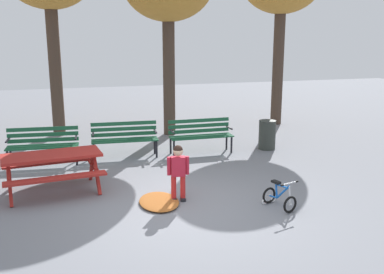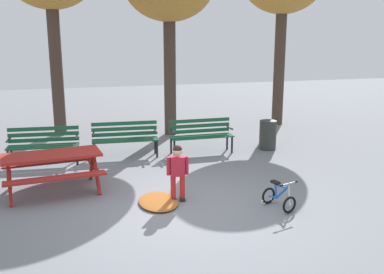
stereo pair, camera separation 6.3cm
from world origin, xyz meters
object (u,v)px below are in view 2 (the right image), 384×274
child_standing (178,168)px  park_bench_far_left (44,142)px  park_bench_right (201,133)px  picnic_table (52,162)px  trash_bin (268,135)px  park_bench_left (125,136)px  kids_bicycle (279,197)px

child_standing → park_bench_far_left: bearing=128.1°
park_bench_right → child_standing: child_standing is taller
picnic_table → trash_bin: bearing=19.3°
trash_bin → picnic_table: bearing=-160.7°
park_bench_far_left → park_bench_right: (3.79, -0.03, 0.00)m
park_bench_left → park_bench_far_left: bearing=-176.5°
park_bench_far_left → child_standing: size_ratio=1.55×
park_bench_far_left → kids_bicycle: bearing=-44.1°
kids_bicycle → picnic_table: bearing=153.6°
picnic_table → trash_bin: (5.33, 1.87, -0.21)m
park_bench_left → trash_bin: park_bench_left is taller
picnic_table → park_bench_left: (1.65, 2.15, -0.08)m
kids_bicycle → trash_bin: size_ratio=0.82×
picnic_table → kids_bicycle: picnic_table is taller
picnic_table → park_bench_right: bearing=29.5°
picnic_table → park_bench_left: park_bench_left is taller
park_bench_far_left → park_bench_right: bearing=-0.5°
park_bench_left → park_bench_right: same height
park_bench_right → kids_bicycle: 3.91m
park_bench_left → kids_bicycle: park_bench_left is taller
child_standing → kids_bicycle: (1.61, -0.81, -0.42)m
picnic_table → park_bench_far_left: bearing=97.0°
child_standing → trash_bin: (3.14, 2.96, -0.24)m
picnic_table → park_bench_right: (3.54, 2.00, -0.08)m
picnic_table → child_standing: bearing=-26.3°
park_bench_far_left → child_standing: child_standing is taller
kids_bicycle → park_bench_right: bearing=93.9°
park_bench_right → trash_bin: size_ratio=2.11×
trash_bin → park_bench_left: bearing=175.7°
park_bench_far_left → park_bench_right: 3.79m
park_bench_left → trash_bin: bearing=-4.3°
park_bench_far_left → park_bench_left: bearing=3.5°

